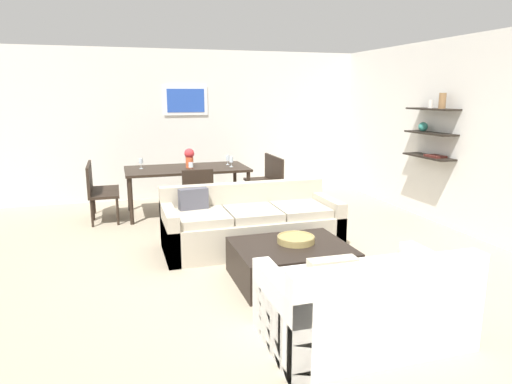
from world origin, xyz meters
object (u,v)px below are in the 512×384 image
(dining_table, at_px, (187,172))
(dining_chair_foot, at_px, (197,194))
(dining_chair_right_near, at_px, (272,180))
(centerpiece_vase, at_px, (189,157))
(sofa_beige, at_px, (250,225))
(wine_glass_left_far, at_px, (141,161))
(dining_chair_right_far, at_px, (264,176))
(coffee_table, at_px, (291,262))
(wine_glass_foot, at_px, (191,165))
(wine_glass_right_near, at_px, (231,160))
(decorative_bowl, at_px, (296,239))
(dining_chair_left_far, at_px, (98,185))
(loveseat_white, at_px, (363,306))
(dining_chair_left_near, at_px, (98,191))
(wine_glass_right_far, at_px, (228,158))

(dining_table, height_order, dining_chair_foot, dining_chair_foot)
(dining_chair_right_near, bearing_deg, centerpiece_vase, 170.47)
(sofa_beige, height_order, wine_glass_left_far, wine_glass_left_far)
(sofa_beige, distance_m, dining_chair_right_far, 2.36)
(sofa_beige, height_order, coffee_table, sofa_beige)
(dining_chair_right_far, distance_m, wine_glass_foot, 1.56)
(wine_glass_right_near, bearing_deg, decorative_bowl, -90.37)
(dining_chair_left_far, xyz_separation_m, dining_chair_right_far, (2.75, 0.00, 0.00))
(coffee_table, bearing_deg, sofa_beige, 95.99)
(dining_chair_foot, bearing_deg, wine_glass_right_near, 47.64)
(decorative_bowl, bearing_deg, wine_glass_right_near, 89.63)
(wine_glass_right_near, height_order, wine_glass_foot, wine_glass_right_near)
(loveseat_white, distance_m, dining_chair_right_far, 4.62)
(loveseat_white, height_order, dining_chair_left_far, dining_chair_left_far)
(dining_chair_left_near, xyz_separation_m, dining_chair_right_far, (2.75, 0.44, 0.00))
(dining_table, distance_m, wine_glass_right_far, 0.74)
(dining_chair_left_near, height_order, wine_glass_left_far, wine_glass_left_far)
(dining_chair_left_near, bearing_deg, dining_chair_left_far, 90.00)
(dining_chair_left_far, height_order, dining_chair_right_far, same)
(dining_chair_left_near, bearing_deg, wine_glass_left_far, 27.26)
(loveseat_white, xyz_separation_m, centerpiece_vase, (-0.66, 4.35, 0.63))
(decorative_bowl, relative_size, wine_glass_foot, 2.69)
(loveseat_white, relative_size, centerpiece_vase, 4.96)
(dining_chair_right_near, distance_m, wine_glass_right_far, 0.83)
(loveseat_white, xyz_separation_m, wine_glass_right_far, (-0.00, 4.47, 0.57))
(dining_table, distance_m, dining_chair_left_far, 1.41)
(decorative_bowl, bearing_deg, loveseat_white, -89.11)
(coffee_table, height_order, wine_glass_foot, wine_glass_foot)
(wine_glass_right_near, relative_size, centerpiece_vase, 0.55)
(coffee_table, bearing_deg, decorative_bowl, 41.68)
(wine_glass_right_near, xyz_separation_m, wine_glass_left_far, (-1.42, 0.24, 0.00))
(wine_glass_right_far, height_order, wine_glass_right_near, wine_glass_right_near)
(dining_table, relative_size, centerpiece_vase, 6.24)
(dining_chair_left_far, bearing_deg, coffee_table, -58.85)
(sofa_beige, relative_size, dining_table, 1.13)
(sofa_beige, relative_size, wine_glass_foot, 14.75)
(loveseat_white, distance_m, dining_chair_right_near, 4.19)
(wine_glass_right_near, bearing_deg, dining_table, 170.24)
(wine_glass_left_far, bearing_deg, dining_chair_foot, -55.23)
(wine_glass_left_far, xyz_separation_m, centerpiece_vase, (0.76, -0.12, 0.06))
(dining_chair_right_near, xyz_separation_m, dining_chair_right_far, (0.00, 0.44, 0.00))
(wine_glass_foot, bearing_deg, dining_table, 90.00)
(dining_chair_right_near, distance_m, wine_glass_right_near, 0.76)
(coffee_table, relative_size, centerpiece_vase, 3.79)
(dining_chair_left_near, bearing_deg, wine_glass_right_near, 2.74)
(wine_glass_right_far, bearing_deg, dining_chair_foot, -124.77)
(dining_chair_right_far, xyz_separation_m, wine_glass_foot, (-1.38, -0.65, 0.35))
(dining_chair_right_far, bearing_deg, coffee_table, -103.14)
(dining_chair_left_far, height_order, wine_glass_right_near, wine_glass_right_near)
(coffee_table, height_order, dining_chair_right_far, dining_chair_right_far)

